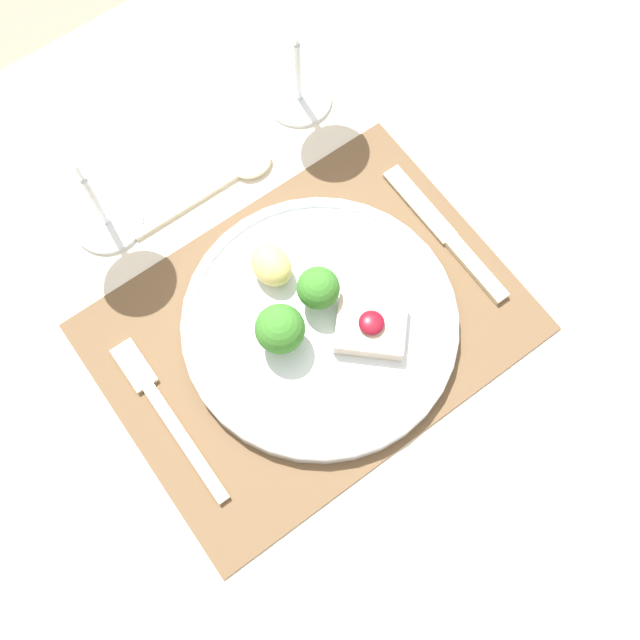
# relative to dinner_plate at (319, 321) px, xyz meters

# --- Properties ---
(ground_plane) EXTENTS (8.00, 8.00, 0.00)m
(ground_plane) POSITION_rel_dinner_plate_xyz_m (-0.01, 0.00, -0.77)
(ground_plane) COLOR gray
(dining_table) EXTENTS (1.28, 0.95, 0.75)m
(dining_table) POSITION_rel_dinner_plate_xyz_m (-0.01, 0.00, -0.12)
(dining_table) COLOR beige
(dining_table) RESTS_ON ground_plane
(placemat) EXTENTS (0.42, 0.31, 0.00)m
(placemat) POSITION_rel_dinner_plate_xyz_m (-0.01, 0.00, -0.02)
(placemat) COLOR brown
(placemat) RESTS_ON dining_table
(dinner_plate) EXTENTS (0.28, 0.28, 0.08)m
(dinner_plate) POSITION_rel_dinner_plate_xyz_m (0.00, 0.00, 0.00)
(dinner_plate) COLOR silver
(dinner_plate) RESTS_ON placemat
(fork) EXTENTS (0.02, 0.19, 0.01)m
(fork) POSITION_rel_dinner_plate_xyz_m (-0.17, 0.02, -0.01)
(fork) COLOR beige
(fork) RESTS_ON placemat
(knife) EXTENTS (0.02, 0.19, 0.01)m
(knife) POSITION_rel_dinner_plate_xyz_m (0.17, -0.01, -0.01)
(knife) COLOR beige
(knife) RESTS_ON placemat
(spoon) EXTENTS (0.18, 0.04, 0.01)m
(spoon) POSITION_rel_dinner_plate_xyz_m (0.03, 0.20, -0.01)
(spoon) COLOR beige
(spoon) RESTS_ON dining_table
(wine_glass_near) EXTENTS (0.08, 0.08, 0.17)m
(wine_glass_near) POSITION_rel_dinner_plate_xyz_m (0.14, 0.24, 0.10)
(wine_glass_near) COLOR white
(wine_glass_near) RESTS_ON dining_table
(wine_glass_far) EXTENTS (0.08, 0.08, 0.17)m
(wine_glass_far) POSITION_rel_dinner_plate_xyz_m (-0.11, 0.23, 0.10)
(wine_glass_far) COLOR white
(wine_glass_far) RESTS_ON dining_table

